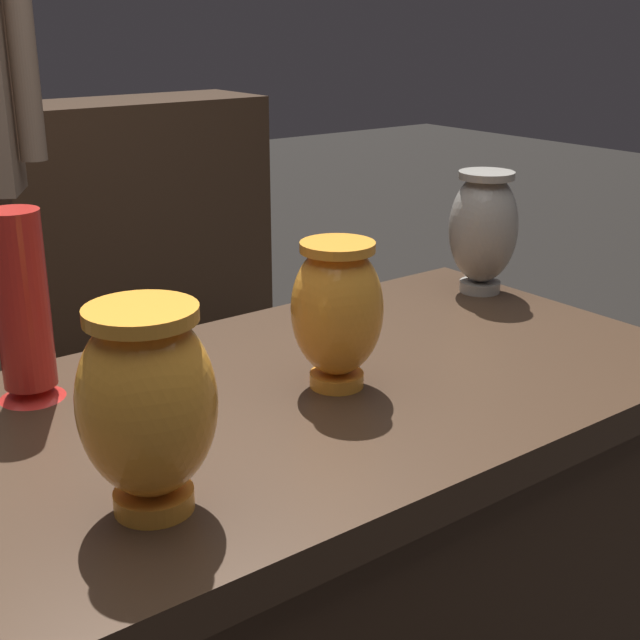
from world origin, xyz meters
name	(u,v)px	position (x,y,z in m)	size (l,w,h in m)	color
display_plinth	(305,620)	(0.00, 0.00, 0.40)	(1.20, 0.64, 0.80)	#382619
vase_centerpiece	(337,309)	(0.04, -0.02, 0.91)	(0.13, 0.13, 0.21)	orange
vase_tall_behind	(147,403)	(-0.32, -0.16, 0.92)	(0.15, 0.15, 0.23)	orange
vase_left_accent	(23,311)	(-0.32, 0.20, 0.93)	(0.09, 0.09, 0.26)	red
vase_right_accent	(483,228)	(0.53, 0.16, 0.92)	(0.13, 0.13, 0.23)	gray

